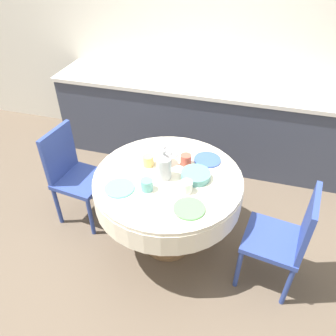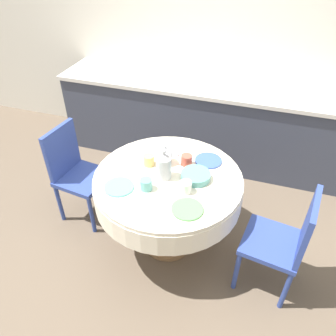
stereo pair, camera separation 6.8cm
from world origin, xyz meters
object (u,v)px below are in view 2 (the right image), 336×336
Objects in this scene: chair_left at (285,240)px; chair_right at (75,170)px; coffee_carafe at (164,166)px; teapot at (165,155)px.

chair_left is 1.81m from chair_right.
coffee_carafe reaches higher than chair_right.
chair_left is 3.63× the size of coffee_carafe.
chair_right is 0.94m from coffee_carafe.
coffee_carafe is 1.37× the size of teapot.
chair_right is 0.88m from teapot.
teapot reaches higher than chair_right.
chair_left is 1.06m from teapot.
chair_right is (-1.79, 0.24, 0.00)m from chair_left.
teapot reaches higher than chair_left.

